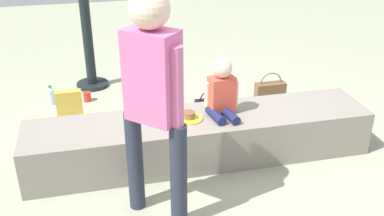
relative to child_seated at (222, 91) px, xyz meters
The scene contains 12 objects.
ground_plane 0.62m from the child_seated, behind, with size 12.00×12.00×0.00m, color #9DA286.
concrete_ledge 0.44m from the child_seated, behind, with size 2.85×0.56×0.38m, color gray.
child_seated is the anchor object (origin of this frame).
adult_standing 1.00m from the child_seated, 134.45° to the right, with size 0.37×0.36×1.59m.
cake_plate 0.34m from the child_seated, behind, with size 0.22×0.22×0.07m.
gift_bag 1.62m from the child_seated, 143.84° to the left, with size 0.24×0.08×0.37m.
railing_post 2.03m from the child_seated, 120.37° to the left, with size 0.36×0.36×1.14m.
water_bottle_near_gift 2.05m from the child_seated, 137.20° to the left, with size 0.08×0.08×0.21m.
party_cup_red 1.82m from the child_seated, 129.04° to the left, with size 0.08×0.08×0.10m, color red.
cake_box_white 1.01m from the child_seated, 124.67° to the left, with size 0.29×0.32×0.13m, color white.
handbag_black_leather 0.75m from the child_seated, 83.42° to the left, with size 0.29×0.11×0.34m.
handbag_brown_canvas 1.23m from the child_seated, 46.19° to the left, with size 0.32×0.11×0.36m.
Camera 1 is at (-0.81, -3.15, 2.09)m, focal length 41.93 mm.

